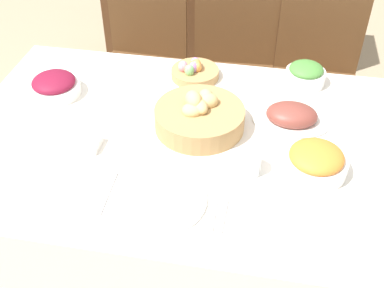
{
  "coord_description": "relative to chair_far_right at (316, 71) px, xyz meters",
  "views": [
    {
      "loc": [
        0.22,
        -1.26,
        1.79
      ],
      "look_at": [
        -0.0,
        -0.08,
        0.78
      ],
      "focal_mm": 45.0,
      "sensor_mm": 36.0,
      "label": 1
    }
  ],
  "objects": [
    {
      "name": "chair_far_center",
      "position": [
        -0.42,
        -0.0,
        0.0
      ],
      "size": [
        0.44,
        0.44,
        0.99
      ],
      "rotation": [
        0.0,
        0.0,
        0.05
      ],
      "color": "brown",
      "rests_on": "ground"
    },
    {
      "name": "bread_basket",
      "position": [
        -0.45,
        -0.81,
        0.26
      ],
      "size": [
        0.32,
        0.32,
        0.14
      ],
      "color": "#AD8451",
      "rests_on": "dining_table"
    },
    {
      "name": "butter_dish",
      "position": [
        -0.83,
        -0.99,
        0.23
      ],
      "size": [
        0.13,
        0.08,
        0.03
      ],
      "color": "white",
      "rests_on": "dining_table"
    },
    {
      "name": "spoon",
      "position": [
        -0.31,
        -1.19,
        0.21
      ],
      "size": [
        0.01,
        0.18,
        0.0
      ],
      "rotation": [
        0.0,
        0.0,
        -0.02
      ],
      "color": "#B7B7BC",
      "rests_on": "dining_table"
    },
    {
      "name": "chair_far_right",
      "position": [
        0.0,
        0.0,
        0.0
      ],
      "size": [
        0.42,
        0.42,
        0.99
      ],
      "rotation": [
        0.0,
        0.0,
        0.0
      ],
      "color": "brown",
      "rests_on": "ground"
    },
    {
      "name": "chair_far_left",
      "position": [
        -0.89,
        -0.0,
        0.0
      ],
      "size": [
        0.44,
        0.44,
        0.99
      ],
      "rotation": [
        0.0,
        0.0,
        -0.05
      ],
      "color": "brown",
      "rests_on": "ground"
    },
    {
      "name": "beet_salad_bowl",
      "position": [
        -1.03,
        -0.71,
        0.25
      ],
      "size": [
        0.19,
        0.19,
        0.08
      ],
      "color": "white",
      "rests_on": "dining_table"
    },
    {
      "name": "ham_platter",
      "position": [
        -0.13,
        -0.72,
        0.24
      ],
      "size": [
        0.28,
        0.2,
        0.08
      ],
      "color": "white",
      "rests_on": "dining_table"
    },
    {
      "name": "green_salad_bowl",
      "position": [
        -0.09,
        -0.46,
        0.25
      ],
      "size": [
        0.16,
        0.16,
        0.09
      ],
      "color": "white",
      "rests_on": "dining_table"
    },
    {
      "name": "fork",
      "position": [
        -0.67,
        -1.19,
        0.21
      ],
      "size": [
        0.01,
        0.18,
        0.0
      ],
      "rotation": [
        0.0,
        0.0,
        0.02
      ],
      "color": "#B7B7BC",
      "rests_on": "dining_table"
    },
    {
      "name": "carrot_bowl",
      "position": [
        -0.06,
        -0.97,
        0.25
      ],
      "size": [
        0.2,
        0.2,
        0.09
      ],
      "color": "white",
      "rests_on": "dining_table"
    },
    {
      "name": "dining_table",
      "position": [
        -0.45,
        -0.88,
        -0.16
      ],
      "size": [
        1.66,
        1.03,
        0.74
      ],
      "color": "white",
      "rests_on": "ground"
    },
    {
      "name": "ground_plane",
      "position": [
        -0.45,
        -0.88,
        -0.53
      ],
      "size": [
        12.0,
        12.0,
        0.0
      ],
      "primitive_type": "plane",
      "color": "tan"
    },
    {
      "name": "dinner_plate",
      "position": [
        -0.5,
        -1.19,
        0.22
      ],
      "size": [
        0.28,
        0.28,
        0.01
      ],
      "color": "white",
      "rests_on": "dining_table"
    },
    {
      "name": "knife",
      "position": [
        -0.34,
        -1.19,
        0.21
      ],
      "size": [
        0.01,
        0.18,
        0.0
      ],
      "rotation": [
        0.0,
        0.0,
        0.02
      ],
      "color": "#B7B7BC",
      "rests_on": "dining_table"
    },
    {
      "name": "egg_basket",
      "position": [
        -0.53,
        -0.49,
        0.24
      ],
      "size": [
        0.19,
        0.19,
        0.08
      ],
      "color": "#AD8451",
      "rests_on": "dining_table"
    },
    {
      "name": "drinking_cup",
      "position": [
        -0.26,
        -1.02,
        0.25
      ],
      "size": [
        0.08,
        0.08,
        0.08
      ],
      "color": "silver",
      "rests_on": "dining_table"
    }
  ]
}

